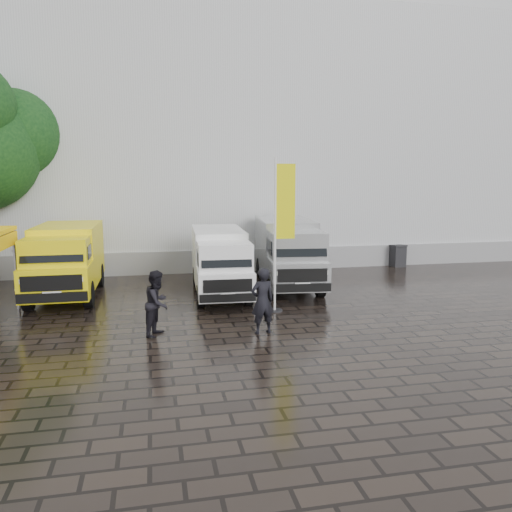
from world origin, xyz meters
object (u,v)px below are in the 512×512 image
(flagpole, at_px, (281,227))
(van_white, at_px, (220,263))
(wheelie_bin, at_px, (398,256))
(person_front, at_px, (262,301))
(van_yellow, at_px, (66,262))
(van_silver, at_px, (288,254))
(person_tent, at_px, (158,303))

(flagpole, bearing_deg, van_white, 121.55)
(van_white, height_order, wheelie_bin, van_white)
(wheelie_bin, height_order, person_front, person_front)
(van_yellow, relative_size, van_silver, 0.92)
(van_silver, height_order, flagpole, flagpole)
(van_silver, height_order, person_tent, van_silver)
(van_white, distance_m, person_tent, 4.86)
(van_yellow, bearing_deg, person_tent, -58.74)
(van_yellow, relative_size, van_white, 1.01)
(wheelie_bin, bearing_deg, van_white, -159.86)
(flagpole, bearing_deg, van_silver, 71.17)
(person_front, relative_size, person_tent, 1.03)
(flagpole, height_order, person_tent, flagpole)
(van_white, relative_size, van_silver, 0.91)
(van_yellow, bearing_deg, flagpole, -25.94)
(van_yellow, xyz_separation_m, wheelie_bin, (14.42, 3.25, -0.73))
(wheelie_bin, bearing_deg, van_yellow, -171.21)
(van_silver, distance_m, flagpole, 3.96)
(flagpole, height_order, wheelie_bin, flagpole)
(flagpole, relative_size, person_front, 2.65)
(person_front, bearing_deg, flagpole, -126.78)
(van_silver, relative_size, person_tent, 3.35)
(van_silver, bearing_deg, van_white, -155.45)
(van_yellow, xyz_separation_m, van_white, (5.35, -0.80, -0.09))
(van_white, bearing_deg, van_yellow, 174.10)
(van_yellow, height_order, wheelie_bin, van_yellow)
(van_white, relative_size, flagpole, 1.11)
(van_white, bearing_deg, van_silver, 21.27)
(van_yellow, bearing_deg, van_silver, 0.99)
(van_yellow, distance_m, van_white, 5.41)
(van_silver, relative_size, person_front, 3.26)
(flagpole, relative_size, wheelie_bin, 4.61)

